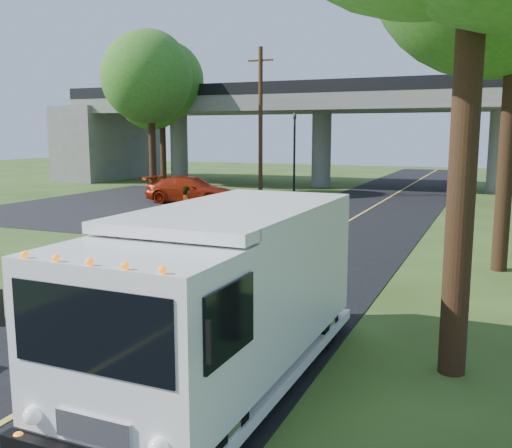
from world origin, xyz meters
The scene contains 12 objects.
ground centered at (0.00, 0.00, 0.00)m, with size 120.00×120.00×0.00m, color #304318.
road centered at (0.00, 10.00, 0.01)m, with size 7.00×90.00×0.02m, color black.
parking_lot centered at (-11.00, 18.00, 0.01)m, with size 16.00×18.00×0.01m, color black.
lane_line centered at (0.00, 10.00, 0.03)m, with size 0.12×90.00×0.01m, color gold.
overpass centered at (0.00, 32.00, 4.56)m, with size 54.00×10.00×7.30m.
traffic_signal centered at (-6.00, 26.00, 3.20)m, with size 0.18×0.22×5.20m.
utility_pole centered at (-7.50, 24.00, 4.59)m, with size 1.60×0.26×9.00m.
tree_left_lot centered at (-13.79, 21.84, 7.90)m, with size 5.60×5.50×10.50m.
tree_left_far centered at (-16.79, 27.84, 7.45)m, with size 5.26×5.16×9.89m.
step_van centered at (2.20, -0.80, 1.50)m, with size 2.49×6.62×2.77m.
red_sedan centered at (-9.80, 19.34, 0.75)m, with size 2.10×5.17×1.50m, color maroon.
pedestrian centered at (-5.25, 11.01, 0.93)m, with size 0.68×0.44×1.85m, color gray.
Camera 1 is at (6.02, -8.52, 3.94)m, focal length 40.00 mm.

